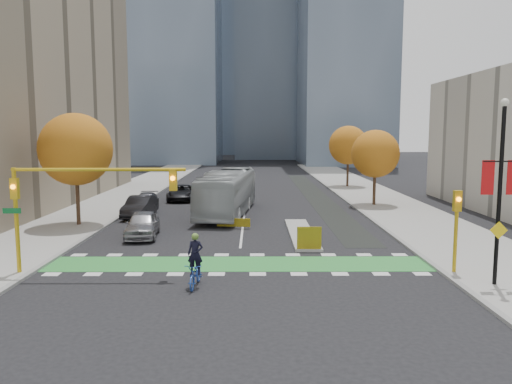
{
  "coord_description": "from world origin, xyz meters",
  "views": [
    {
      "loc": [
        0.82,
        -23.94,
        6.85
      ],
      "look_at": [
        0.95,
        8.08,
        3.0
      ],
      "focal_mm": 35.0,
      "sensor_mm": 36.0,
      "label": 1
    }
  ],
  "objects_px": {
    "tree_east_far": "(348,145)",
    "traffic_signal_east": "(456,219)",
    "cyclist": "(196,269)",
    "traffic_signal_west": "(69,192)",
    "banner_lamppost": "(500,184)",
    "tree_east_near": "(375,154)",
    "parked_car_a": "(143,224)",
    "tree_west": "(76,149)",
    "parked_car_b": "(140,207)",
    "parked_car_c": "(146,201)",
    "parked_car_d": "(182,193)",
    "hazard_board": "(309,238)",
    "bus": "(228,192)"
  },
  "relations": [
    {
      "from": "traffic_signal_west",
      "to": "parked_car_c",
      "type": "xyz_separation_m",
      "value": [
        -1.07,
        21.49,
        -3.36
      ]
    },
    {
      "from": "tree_west",
      "to": "parked_car_b",
      "type": "bearing_deg",
      "value": 48.06
    },
    {
      "from": "parked_car_a",
      "to": "parked_car_b",
      "type": "xyz_separation_m",
      "value": [
        -1.92,
        7.7,
        0.01
      ]
    },
    {
      "from": "banner_lamppost",
      "to": "traffic_signal_west",
      "type": "bearing_deg",
      "value": 174.14
    },
    {
      "from": "tree_east_near",
      "to": "parked_car_a",
      "type": "bearing_deg",
      "value": -143.45
    },
    {
      "from": "cyclist",
      "to": "parked_car_a",
      "type": "xyz_separation_m",
      "value": [
        -4.72,
        10.65,
        0.03
      ]
    },
    {
      "from": "traffic_signal_west",
      "to": "parked_car_b",
      "type": "bearing_deg",
      "value": 91.71
    },
    {
      "from": "bus",
      "to": "tree_east_near",
      "type": "bearing_deg",
      "value": 25.66
    },
    {
      "from": "parked_car_a",
      "to": "cyclist",
      "type": "bearing_deg",
      "value": -71.5
    },
    {
      "from": "tree_west",
      "to": "parked_car_c",
      "type": "height_order",
      "value": "tree_west"
    },
    {
      "from": "tree_east_far",
      "to": "cyclist",
      "type": "height_order",
      "value": "tree_east_far"
    },
    {
      "from": "parked_car_b",
      "to": "parked_car_c",
      "type": "relative_size",
      "value": 1.12
    },
    {
      "from": "tree_east_far",
      "to": "parked_car_d",
      "type": "height_order",
      "value": "tree_east_far"
    },
    {
      "from": "tree_west",
      "to": "tree_east_near",
      "type": "height_order",
      "value": "tree_west"
    },
    {
      "from": "traffic_signal_west",
      "to": "parked_car_b",
      "type": "relative_size",
      "value": 1.65
    },
    {
      "from": "traffic_signal_west",
      "to": "traffic_signal_east",
      "type": "bearing_deg",
      "value": 0.01
    },
    {
      "from": "tree_east_far",
      "to": "traffic_signal_west",
      "type": "distance_m",
      "value": 43.61
    },
    {
      "from": "traffic_signal_east",
      "to": "parked_car_b",
      "type": "bearing_deg",
      "value": 138.93
    },
    {
      "from": "tree_east_near",
      "to": "parked_car_c",
      "type": "bearing_deg",
      "value": -177.23
    },
    {
      "from": "hazard_board",
      "to": "tree_east_near",
      "type": "xyz_separation_m",
      "value": [
        8.0,
        17.8,
        4.06
      ]
    },
    {
      "from": "traffic_signal_west",
      "to": "cyclist",
      "type": "relative_size",
      "value": 3.5
    },
    {
      "from": "tree_east_far",
      "to": "parked_car_c",
      "type": "relative_size",
      "value": 1.65
    },
    {
      "from": "tree_east_near",
      "to": "bus",
      "type": "height_order",
      "value": "tree_east_near"
    },
    {
      "from": "parked_car_c",
      "to": "parked_car_d",
      "type": "bearing_deg",
      "value": 60.13
    },
    {
      "from": "parked_car_c",
      "to": "parked_car_d",
      "type": "height_order",
      "value": "parked_car_d"
    },
    {
      "from": "traffic_signal_east",
      "to": "hazard_board",
      "type": "bearing_deg",
      "value": 144.08
    },
    {
      "from": "tree_west",
      "to": "tree_east_far",
      "type": "relative_size",
      "value": 1.08
    },
    {
      "from": "tree_west",
      "to": "traffic_signal_east",
      "type": "bearing_deg",
      "value": -29.07
    },
    {
      "from": "tree_east_far",
      "to": "traffic_signal_east",
      "type": "height_order",
      "value": "tree_east_far"
    },
    {
      "from": "traffic_signal_east",
      "to": "parked_car_a",
      "type": "relative_size",
      "value": 0.83
    },
    {
      "from": "bus",
      "to": "parked_car_c",
      "type": "distance_m",
      "value": 8.48
    },
    {
      "from": "traffic_signal_west",
      "to": "banner_lamppost",
      "type": "xyz_separation_m",
      "value": [
        19.43,
        -1.99,
        0.58
      ]
    },
    {
      "from": "traffic_signal_east",
      "to": "parked_car_b",
      "type": "relative_size",
      "value": 0.79
    },
    {
      "from": "parked_car_b",
      "to": "parked_car_c",
      "type": "xyz_separation_m",
      "value": [
        -0.58,
        5.0,
        -0.18
      ]
    },
    {
      "from": "tree_west",
      "to": "parked_car_d",
      "type": "distance_m",
      "value": 15.79
    },
    {
      "from": "cyclist",
      "to": "tree_east_far",
      "type": "bearing_deg",
      "value": 75.53
    },
    {
      "from": "bus",
      "to": "parked_car_d",
      "type": "height_order",
      "value": "bus"
    },
    {
      "from": "traffic_signal_east",
      "to": "cyclist",
      "type": "relative_size",
      "value": 1.68
    },
    {
      "from": "traffic_signal_east",
      "to": "cyclist",
      "type": "distance_m",
      "value": 12.57
    },
    {
      "from": "hazard_board",
      "to": "tree_east_near",
      "type": "height_order",
      "value": "tree_east_near"
    },
    {
      "from": "banner_lamppost",
      "to": "cyclist",
      "type": "distance_m",
      "value": 13.81
    },
    {
      "from": "parked_car_b",
      "to": "parked_car_c",
      "type": "distance_m",
      "value": 5.04
    },
    {
      "from": "hazard_board",
      "to": "traffic_signal_west",
      "type": "relative_size",
      "value": 0.16
    },
    {
      "from": "tree_east_far",
      "to": "parked_car_d",
      "type": "bearing_deg",
      "value": -147.69
    },
    {
      "from": "bus",
      "to": "parked_car_a",
      "type": "bearing_deg",
      "value": -112.38
    },
    {
      "from": "tree_west",
      "to": "parked_car_c",
      "type": "xyz_separation_m",
      "value": [
        3.0,
        8.98,
        -4.94
      ]
    },
    {
      "from": "cyclist",
      "to": "parked_car_c",
      "type": "distance_m",
      "value": 24.43
    },
    {
      "from": "parked_car_d",
      "to": "tree_east_near",
      "type": "bearing_deg",
      "value": -14.76
    },
    {
      "from": "tree_west",
      "to": "parked_car_d",
      "type": "relative_size",
      "value": 1.47
    },
    {
      "from": "bus",
      "to": "parked_car_c",
      "type": "xyz_separation_m",
      "value": [
        -7.6,
        3.56,
        -1.17
      ]
    }
  ]
}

